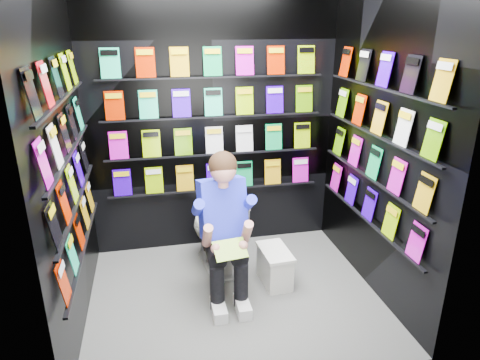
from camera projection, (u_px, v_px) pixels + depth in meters
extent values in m
plane|color=#565654|center=(234.00, 296.00, 3.65)|extent=(2.40, 2.40, 0.00)
cube|color=black|center=(213.00, 121.00, 4.11)|extent=(2.40, 0.04, 2.60)
cube|color=black|center=(270.00, 201.00, 2.28)|extent=(2.40, 0.04, 2.60)
cube|color=black|center=(64.00, 160.00, 2.96)|extent=(0.04, 2.00, 2.60)
cube|color=black|center=(380.00, 141.00, 3.43)|extent=(0.04, 2.00, 2.60)
imported|color=silver|center=(216.00, 231.00, 3.98)|extent=(0.51, 0.80, 0.73)
cube|color=silver|center=(275.00, 268.00, 3.80)|extent=(0.24, 0.40, 0.29)
cube|color=silver|center=(275.00, 252.00, 3.74)|extent=(0.26, 0.42, 0.03)
cube|color=green|center=(230.00, 249.00, 3.23)|extent=(0.27, 0.18, 0.11)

